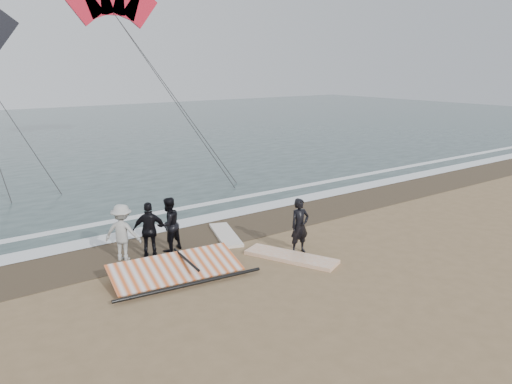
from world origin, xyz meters
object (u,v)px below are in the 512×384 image
(man_main, at_px, (300,226))
(board_white, at_px, (291,257))
(sail_rig, at_px, (172,270))
(board_cream, at_px, (226,235))

(man_main, bearing_deg, board_white, -147.12)
(man_main, xyz_separation_m, board_white, (-0.53, -0.26, -0.78))
(sail_rig, bearing_deg, board_white, -14.94)
(board_cream, height_order, sail_rig, sail_rig)
(board_cream, distance_m, sail_rig, 3.47)
(man_main, relative_size, board_cream, 0.71)
(sail_rig, bearing_deg, board_cream, 32.86)
(board_cream, relative_size, sail_rig, 0.59)
(man_main, xyz_separation_m, board_cream, (-1.00, 2.52, -0.78))
(board_white, xyz_separation_m, sail_rig, (-3.37, 0.90, 0.14))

